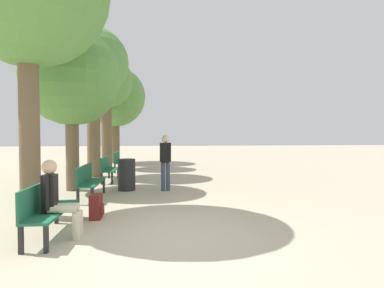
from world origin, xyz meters
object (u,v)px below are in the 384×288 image
bench_row_0 (46,206)px  bench_row_3 (119,160)px  bench_row_1 (88,179)px  trash_bin (127,175)px  tree_row_4 (115,97)px  bench_row_2 (108,167)px  person_seated (57,197)px  tree_row_3 (106,84)px  tree_row_1 (71,78)px  pedestrian_near (165,159)px  tree_row_2 (93,66)px  backpack (96,207)px

bench_row_0 → bench_row_3: size_ratio=1.00×
bench_row_1 → trash_bin: 1.40m
tree_row_4 → bench_row_2: bearing=-83.9°
tree_row_4 → person_seated: (0.99, -13.15, -3.22)m
bench_row_2 → bench_row_0: bearing=-90.0°
bench_row_2 → tree_row_3: tree_row_3 is taller
tree_row_1 → pedestrian_near: (2.81, -0.37, -2.44)m
tree_row_2 → tree_row_4: tree_row_2 is taller
tree_row_3 → trash_bin: tree_row_3 is taller
bench_row_2 → tree_row_3: (-0.76, 4.21, 3.71)m
backpack → bench_row_1: bearing=107.1°
tree_row_3 → backpack: tree_row_3 is taller
bench_row_0 → person_seated: 0.32m
bench_row_0 → tree_row_3: 10.83m
bench_row_0 → tree_row_3: (-0.76, 10.15, 3.71)m
bench_row_2 → tree_row_1: (-0.76, -1.70, 2.89)m
bench_row_2 → trash_bin: (0.88, -1.88, -0.04)m
bench_row_2 → person_seated: bearing=-87.9°
bench_row_2 → backpack: bearing=-83.0°
bench_row_3 → tree_row_1: 5.54m
person_seated → pedestrian_near: pedestrian_near is taller
bench_row_0 → tree_row_3: bearing=94.3°
tree_row_1 → backpack: (1.37, -3.25, -3.16)m
bench_row_3 → tree_row_4: 5.37m
bench_row_3 → tree_row_1: size_ratio=0.32×
tree_row_3 → trash_bin: bearing=-75.0°
backpack → tree_row_4: bearing=96.5°
tree_row_4 → trash_bin: size_ratio=6.04×
person_seated → tree_row_4: bearing=94.3°
tree_row_4 → tree_row_1: bearing=-90.0°
bench_row_3 → backpack: (0.61, -7.91, -0.27)m
tree_row_1 → tree_row_4: tree_row_4 is taller
bench_row_0 → bench_row_2: same height
tree_row_2 → tree_row_4: size_ratio=1.04×
bench_row_1 → trash_bin: bearing=51.3°
trash_bin → person_seated: bearing=-98.8°
bench_row_3 → backpack: 7.94m
person_seated → trash_bin: 4.26m
bench_row_1 → bench_row_3: same height
tree_row_4 → person_seated: 13.57m
bench_row_1 → tree_row_3: (-0.76, 7.18, 3.71)m
bench_row_0 → tree_row_4: (-0.76, 13.01, 3.39)m
bench_row_2 → person_seated: person_seated is taller
bench_row_3 → tree_row_4: bearing=100.5°
bench_row_0 → tree_row_1: size_ratio=0.32×
tree_row_4 → tree_row_2: bearing=-90.0°
bench_row_2 → tree_row_4: 7.88m
bench_row_2 → backpack: bench_row_2 is taller
bench_row_1 → bench_row_3: (0.00, 5.94, 0.00)m
bench_row_0 → tree_row_2: 8.25m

